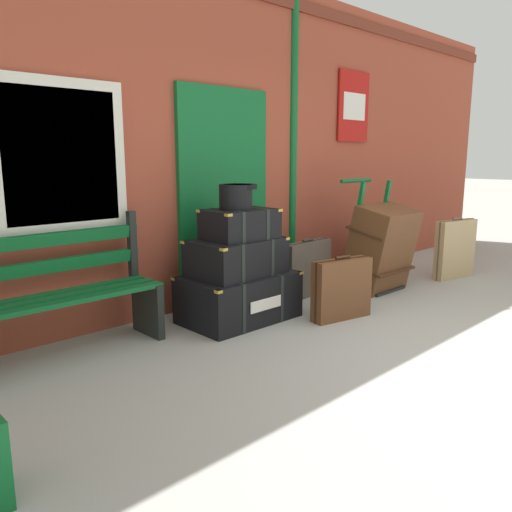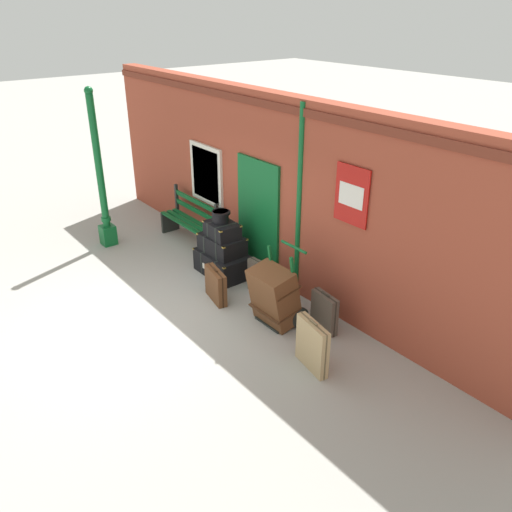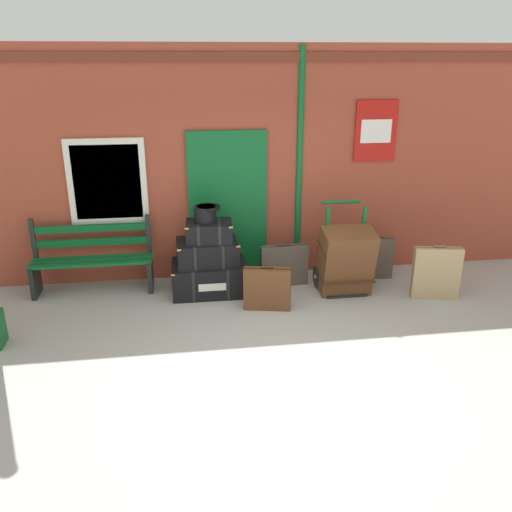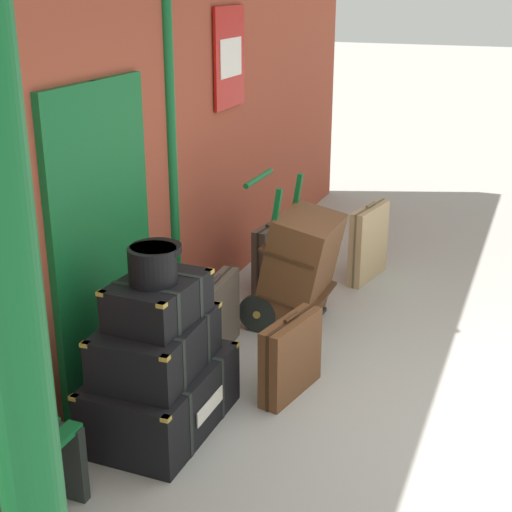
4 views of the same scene
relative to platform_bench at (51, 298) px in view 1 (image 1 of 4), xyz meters
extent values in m
plane|color=#A3A099|center=(2.11, -2.16, -0.44)|extent=(60.00, 60.00, 0.00)
cube|color=#9E422D|center=(2.11, 0.44, 1.16)|extent=(10.40, 0.30, 3.20)
cube|color=#0F5B28|center=(1.88, 0.27, 0.61)|extent=(1.10, 0.05, 2.10)
cube|color=#093718|center=(1.88, 0.25, 0.61)|extent=(0.06, 0.02, 2.10)
cube|color=silver|center=(0.26, 0.27, 1.01)|extent=(1.04, 0.06, 1.16)
cube|color=silver|center=(0.26, 0.25, 1.01)|extent=(0.88, 0.02, 1.00)
cylinder|color=#0F5B28|center=(2.89, 0.29, 1.16)|extent=(0.09, 0.09, 3.14)
cube|color=#B7140F|center=(3.97, 0.27, 1.61)|extent=(0.60, 0.02, 0.84)
cube|color=white|center=(3.97, 0.25, 1.61)|extent=(0.44, 0.01, 0.32)
cube|color=#0F5B28|center=(0.00, -0.20, 0.01)|extent=(1.60, 0.09, 0.04)
cube|color=#0F5B28|center=(0.00, -0.06, 0.01)|extent=(1.60, 0.09, 0.04)
cube|color=#0F5B28|center=(0.00, 0.08, 0.01)|extent=(1.60, 0.09, 0.04)
cube|color=#0F5B28|center=(0.00, 0.14, 0.21)|extent=(1.60, 0.05, 0.10)
cube|color=#0F5B28|center=(0.00, 0.14, 0.41)|extent=(1.60, 0.05, 0.10)
cube|color=black|center=(0.76, -0.06, -0.22)|extent=(0.06, 0.40, 0.45)
cube|color=black|center=(0.76, 0.14, 0.29)|extent=(0.06, 0.06, 0.56)
cube|color=black|center=(1.56, -0.29, -0.23)|extent=(1.00, 0.65, 0.42)
cube|color=black|center=(1.34, -0.29, -0.23)|extent=(0.04, 0.65, 0.43)
cube|color=black|center=(1.79, -0.29, -0.23)|extent=(0.04, 0.65, 0.43)
cube|color=#B79338|center=(1.08, -0.59, -0.04)|extent=(0.05, 0.05, 0.02)
cube|color=#B79338|center=(2.04, -0.59, -0.04)|extent=(0.05, 0.05, 0.02)
cube|color=#B79338|center=(1.08, 0.01, -0.04)|extent=(0.05, 0.05, 0.02)
cube|color=#B79338|center=(2.04, 0.01, -0.04)|extent=(0.05, 0.05, 0.02)
cube|color=silver|center=(1.58, -0.62, -0.23)|extent=(0.36, 0.01, 0.10)
cube|color=black|center=(1.54, -0.28, 0.14)|extent=(0.82, 0.57, 0.32)
cube|color=black|center=(1.36, -0.29, 0.14)|extent=(0.06, 0.55, 0.33)
cube|color=black|center=(1.72, -0.28, 0.14)|extent=(0.06, 0.55, 0.33)
cube|color=#B79338|center=(1.17, -0.55, 0.28)|extent=(0.05, 0.05, 0.02)
cube|color=#B79338|center=(1.93, -0.52, 0.28)|extent=(0.05, 0.05, 0.02)
cube|color=#B79338|center=(1.15, -0.05, 0.28)|extent=(0.05, 0.05, 0.02)
cube|color=#B79338|center=(1.91, -0.02, 0.28)|extent=(0.05, 0.05, 0.02)
cube|color=black|center=(1.57, -0.29, 0.43)|extent=(0.62, 0.47, 0.26)
cube|color=black|center=(1.44, -0.29, 0.43)|extent=(0.06, 0.45, 0.27)
cube|color=black|center=(1.71, -0.30, 0.43)|extent=(0.06, 0.45, 0.27)
cube|color=#B79338|center=(1.28, -0.48, 0.54)|extent=(0.05, 0.05, 0.02)
cube|color=#B79338|center=(1.84, -0.51, 0.54)|extent=(0.05, 0.05, 0.02)
cube|color=#B79338|center=(1.30, -0.08, 0.54)|extent=(0.05, 0.05, 0.02)
cube|color=#B79338|center=(1.86, -0.11, 0.54)|extent=(0.05, 0.05, 0.02)
cylinder|color=black|center=(1.53, -0.29, 0.66)|extent=(0.29, 0.29, 0.22)
cylinder|color=black|center=(1.58, -0.29, 0.75)|extent=(0.30, 0.30, 0.04)
cube|color=black|center=(3.37, -0.62, -0.43)|extent=(0.56, 0.28, 0.03)
cube|color=#0F5B28|center=(3.12, -0.42, 0.15)|extent=(0.04, 0.22, 1.19)
cube|color=#0F5B28|center=(3.62, -0.42, 0.15)|extent=(0.04, 0.22, 1.19)
cylinder|color=#0F5B28|center=(3.37, -0.24, 0.74)|extent=(0.54, 0.04, 0.04)
cylinder|color=black|center=(3.05, -0.36, -0.28)|extent=(0.04, 0.32, 0.32)
cylinder|color=#B79338|center=(3.05, -0.36, -0.28)|extent=(0.07, 0.06, 0.06)
cylinder|color=black|center=(3.69, -0.36, -0.28)|extent=(0.04, 0.32, 0.32)
cylinder|color=#B79338|center=(3.69, -0.36, -0.28)|extent=(0.07, 0.06, 0.06)
cube|color=brown|center=(3.37, -0.60, 0.03)|extent=(0.68, 0.60, 0.95)
cube|color=#432715|center=(3.37, -0.60, -0.16)|extent=(0.70, 0.46, 0.11)
cube|color=#432715|center=(3.37, -0.60, 0.22)|extent=(0.70, 0.46, 0.11)
cube|color=#51473D|center=(3.97, -0.12, -0.15)|extent=(0.51, 0.19, 0.59)
cylinder|color=#302A24|center=(3.97, -0.12, 0.17)|extent=(0.16, 0.05, 0.03)
cube|color=#2C2721|center=(3.97, -0.12, -0.15)|extent=(0.51, 0.08, 0.61)
cube|color=brown|center=(2.25, -0.91, -0.17)|extent=(0.61, 0.27, 0.55)
cylinder|color=#3A2112|center=(2.25, -0.91, 0.12)|extent=(0.16, 0.06, 0.03)
cube|color=#351E10|center=(2.25, -0.91, -0.17)|extent=(0.59, 0.14, 0.56)
cube|color=tan|center=(4.52, -0.90, -0.09)|extent=(0.63, 0.24, 0.70)
cylinder|color=brown|center=(4.52, -0.90, 0.28)|extent=(0.16, 0.06, 0.03)
cube|color=brown|center=(4.52, -0.90, -0.09)|extent=(0.62, 0.13, 0.71)
cube|color=#51473D|center=(2.61, -0.20, -0.16)|extent=(0.67, 0.17, 0.58)
cylinder|color=#302A24|center=(2.61, -0.20, 0.15)|extent=(0.16, 0.04, 0.03)
cube|color=#2C2721|center=(2.61, -0.20, -0.16)|extent=(0.68, 0.06, 0.59)
camera|label=1|loc=(-1.38, -3.58, 1.01)|focal=35.71mm
camera|label=2|loc=(8.53, -4.98, 4.01)|focal=36.50mm
camera|label=3|loc=(1.24, -6.93, 2.59)|focal=37.14mm
camera|label=4|loc=(-2.03, -2.35, 2.23)|focal=52.56mm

